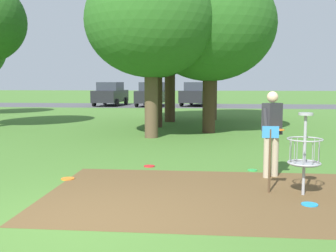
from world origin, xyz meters
TOP-DOWN VIEW (x-y plane):
  - ground_plane at (0.00, 0.00)m, footprint 160.00×160.00m
  - dirt_tee_pad at (1.77, 1.65)m, footprint 5.57×3.67m
  - disc_golf_basket at (3.24, 1.82)m, footprint 0.98×0.58m
  - player_throwing at (2.95, 3.10)m, footprint 0.47×0.45m
  - frisbee_near_basket at (3.27, 1.23)m, footprint 0.25×0.25m
  - frisbee_by_tee at (0.39, 3.87)m, footprint 0.25×0.25m
  - frisbee_far_left at (-1.03, 2.52)m, footprint 0.26×0.26m
  - frisbee_far_right at (2.65, 3.66)m, footprint 0.20×0.20m
  - tree_near_left at (-0.42, 11.90)m, footprint 3.70×3.70m
  - tree_near_right at (-0.12, 14.26)m, footprint 5.33×5.33m
  - tree_mid_left at (-0.22, 8.66)m, footprint 4.39×4.39m
  - tree_mid_right at (1.72, 10.19)m, footprint 4.79×4.79m
  - tree_far_center at (1.87, 15.43)m, footprint 5.48×5.48m
  - parking_lot_strip at (0.00, 27.10)m, footprint 36.00×6.00m
  - parked_car_leftmost at (-5.99, 26.84)m, footprint 2.20×4.32m
  - parked_car_center_left at (-2.61, 26.42)m, footprint 2.26×4.35m
  - parked_car_center_right at (0.85, 27.27)m, footprint 2.78×4.51m

SIDE VIEW (x-z plane):
  - ground_plane at x=0.00m, z-range 0.00..0.00m
  - parking_lot_strip at x=0.00m, z-range 0.00..0.01m
  - dirt_tee_pad at x=1.77m, z-range 0.00..0.01m
  - frisbee_near_basket at x=3.27m, z-range 0.00..0.02m
  - frisbee_by_tee at x=0.39m, z-range 0.00..0.02m
  - frisbee_far_left at x=-1.03m, z-range 0.00..0.02m
  - frisbee_far_right at x=2.65m, z-range 0.00..0.02m
  - disc_golf_basket at x=3.24m, z-range 0.06..1.45m
  - parked_car_leftmost at x=-5.99m, z-range 0.00..1.84m
  - parked_car_center_left at x=-2.61m, z-range 0.00..1.84m
  - parked_car_center_right at x=0.85m, z-range 0.00..1.84m
  - player_throwing at x=2.95m, z-range 0.11..1.82m
  - tree_near_left at x=-0.42m, z-range 1.00..6.18m
  - tree_mid_left at x=-0.22m, z-range 1.00..6.75m
  - tree_mid_right at x=1.72m, z-range 0.94..6.92m
  - tree_far_center at x=1.87m, z-range 1.08..7.92m
  - tree_near_right at x=-0.12m, z-range 1.12..7.91m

